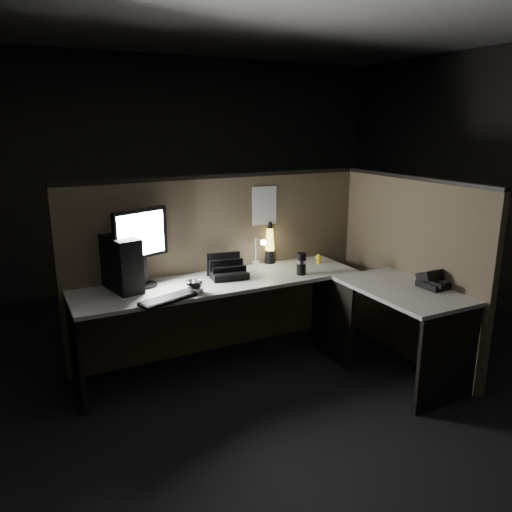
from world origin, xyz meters
name	(u,v)px	position (x,y,z in m)	size (l,w,h in m)	color
floor	(273,394)	(0.00, 0.00, 0.00)	(6.00, 6.00, 0.00)	black
room_shell	(275,173)	(0.00, 0.00, 1.62)	(6.00, 6.00, 6.00)	silver
partition_back	(222,265)	(0.00, 0.93, 0.75)	(2.66, 0.06, 1.50)	brown
partition_right	(408,270)	(1.33, 0.10, 0.75)	(0.06, 1.66, 1.50)	brown
desk	(278,305)	(0.18, 0.25, 0.58)	(2.60, 1.60, 0.73)	beige
pc_tower	(121,263)	(-0.89, 0.73, 0.93)	(0.17, 0.38, 0.40)	black
monitor	(141,240)	(-0.73, 0.75, 1.09)	(0.44, 0.21, 0.59)	black
keyboard	(168,299)	(-0.66, 0.34, 0.74)	(0.42, 0.14, 0.02)	black
mouse	(197,290)	(-0.41, 0.42, 0.75)	(0.09, 0.06, 0.03)	black
clip_lamp	(260,250)	(0.30, 0.80, 0.88)	(0.05, 0.20, 0.26)	silver
organizer	(227,271)	(-0.07, 0.66, 0.78)	(0.31, 0.28, 0.21)	black
lava_lamp	(270,246)	(0.44, 0.88, 0.88)	(0.10, 0.10, 0.37)	black
travel_mug	(301,264)	(0.50, 0.45, 0.82)	(0.08, 0.08, 0.18)	black
steel_mug	(195,287)	(-0.44, 0.41, 0.78)	(0.12, 0.12, 0.09)	silver
figurine	(319,258)	(0.83, 0.68, 0.78)	(0.06, 0.06, 0.06)	yellow
pinned_paper	(264,206)	(0.39, 0.90, 1.24)	(0.23, 0.00, 0.33)	white
desk_phone	(434,280)	(1.24, -0.28, 0.78)	(0.23, 0.25, 0.14)	black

